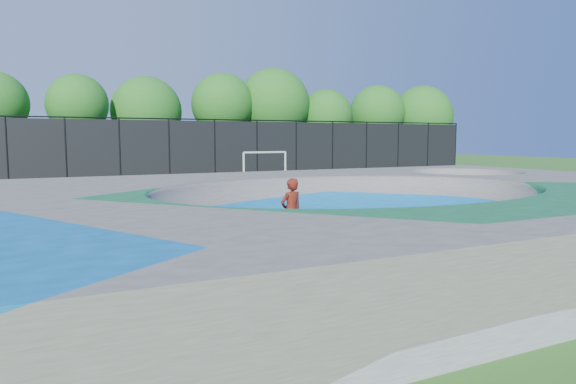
% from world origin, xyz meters
% --- Properties ---
extents(ground, '(120.00, 120.00, 0.00)m').
position_xyz_m(ground, '(0.00, 0.00, 0.00)').
color(ground, '#2C631B').
rests_on(ground, ground).
extents(skate_deck, '(22.00, 14.00, 1.50)m').
position_xyz_m(skate_deck, '(0.00, 0.00, 0.75)').
color(skate_deck, gray).
rests_on(skate_deck, ground).
extents(skater, '(0.71, 0.54, 1.76)m').
position_xyz_m(skater, '(-1.73, 0.37, 0.88)').
color(skater, '#B8290E').
rests_on(skater, ground).
extents(skateboard, '(0.81, 0.34, 0.05)m').
position_xyz_m(skateboard, '(-1.73, 0.37, 0.03)').
color(skateboard, black).
rests_on(skateboard, ground).
extents(soccer_goal, '(2.98, 0.12, 1.96)m').
position_xyz_m(soccer_goal, '(5.34, 18.15, 1.36)').
color(soccer_goal, silver).
rests_on(soccer_goal, ground).
extents(fence, '(48.09, 0.09, 4.04)m').
position_xyz_m(fence, '(0.00, 21.00, 2.10)').
color(fence, black).
rests_on(fence, ground).
extents(treeline, '(51.68, 7.14, 8.33)m').
position_xyz_m(treeline, '(4.01, 26.04, 4.96)').
color(treeline, '#4D3A26').
rests_on(treeline, ground).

